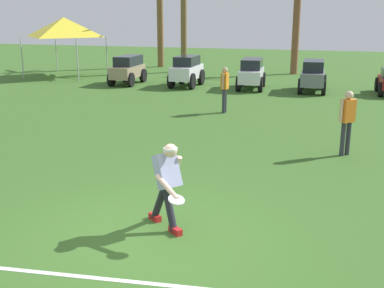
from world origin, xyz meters
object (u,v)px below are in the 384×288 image
object	(u,v)px
teammate_midfield	(225,85)
parked_car_slot_d	(313,75)
parked_car_slot_a	(128,69)
palm_tree_left_of_centre	(184,5)
frisbee_in_flight	(176,200)
palm_tree_right_of_centre	(297,16)
parked_car_slot_c	(252,73)
frisbee_thrower	(167,181)
parked_car_slot_b	(187,70)
event_tent	(64,27)
teammate_near_sideline	(347,117)

from	to	relation	value
teammate_midfield	parked_car_slot_d	distance (m)	6.25
parked_car_slot_a	palm_tree_left_of_centre	size ratio (longest dim) A/B	0.38
frisbee_in_flight	palm_tree_right_of_centre	xyz separation A→B (m)	(-0.34, 21.61, 2.44)
parked_car_slot_c	frisbee_in_flight	bearing A→B (deg)	-83.88
frisbee_thrower	parked_car_slot_c	distance (m)	14.97
teammate_midfield	parked_car_slot_b	size ratio (longest dim) A/B	0.66
parked_car_slot_a	teammate_midfield	bearing A→B (deg)	-42.01
parked_car_slot_b	event_tent	distance (m)	7.74
frisbee_in_flight	teammate_midfield	xyz separation A→B (m)	(-1.57, 9.76, 0.22)
palm_tree_right_of_centre	parked_car_slot_d	bearing A→B (deg)	-77.41
frisbee_in_flight	parked_car_slot_a	bearing A→B (deg)	116.61
frisbee_thrower	parked_car_slot_d	world-z (taller)	frisbee_thrower
teammate_near_sideline	parked_car_slot_c	distance (m)	10.61
parked_car_slot_c	palm_tree_right_of_centre	world-z (taller)	palm_tree_right_of_centre
palm_tree_left_of_centre	event_tent	bearing A→B (deg)	-145.21
teammate_midfield	frisbee_in_flight	bearing A→B (deg)	-80.84
parked_car_slot_d	parked_car_slot_b	bearing A→B (deg)	-178.44
teammate_midfield	parked_car_slot_b	distance (m)	6.32
frisbee_in_flight	teammate_near_sideline	world-z (taller)	teammate_near_sideline
teammate_midfield	parked_car_slot_d	world-z (taller)	teammate_midfield
palm_tree_right_of_centre	parked_car_slot_a	bearing A→B (deg)	-138.62
palm_tree_right_of_centre	event_tent	bearing A→B (deg)	-158.11
teammate_near_sideline	parked_car_slot_d	bearing A→B (deg)	97.72
teammate_midfield	parked_car_slot_b	xyz separation A→B (m)	(-3.09, 5.51, -0.20)
frisbee_in_flight	parked_car_slot_c	xyz separation A→B (m)	(-1.65, 15.42, 0.00)
frisbee_thrower	teammate_near_sideline	bearing A→B (deg)	62.15
parked_car_slot_c	parked_car_slot_d	xyz separation A→B (m)	(2.69, 0.01, 0.00)
parked_car_slot_a	palm_tree_right_of_centre	bearing A→B (deg)	41.38
frisbee_thrower	parked_car_slot_c	bearing A→B (deg)	95.10
parked_car_slot_c	teammate_midfield	bearing A→B (deg)	-89.19
parked_car_slot_b	palm_tree_right_of_centre	bearing A→B (deg)	55.68
frisbee_thrower	palm_tree_right_of_centre	xyz separation A→B (m)	(-0.02, 21.11, 2.36)
teammate_near_sideline	event_tent	size ratio (longest dim) A/B	0.46
parked_car_slot_c	event_tent	distance (m)	10.62
event_tent	parked_car_slot_c	bearing A→B (deg)	-8.31
teammate_midfield	event_tent	bearing A→B (deg)	145.47
frisbee_thrower	palm_tree_right_of_centre	bearing A→B (deg)	90.05
teammate_near_sideline	palm_tree_right_of_centre	world-z (taller)	palm_tree_right_of_centre
parked_car_slot_a	parked_car_slot_c	world-z (taller)	same
teammate_near_sideline	frisbee_in_flight	bearing A→B (deg)	-112.94
frisbee_thrower	parked_car_slot_a	size ratio (longest dim) A/B	0.58
frisbee_thrower	parked_car_slot_d	bearing A→B (deg)	84.78
parked_car_slot_b	frisbee_in_flight	bearing A→B (deg)	-73.00
frisbee_thrower	teammate_midfield	world-z (taller)	teammate_midfield
teammate_midfield	palm_tree_left_of_centre	xyz separation A→B (m)	(-4.98, 10.95, 2.79)
parked_car_slot_b	palm_tree_left_of_centre	distance (m)	6.49
frisbee_thrower	teammate_midfield	bearing A→B (deg)	97.70
frisbee_in_flight	palm_tree_right_of_centre	bearing A→B (deg)	90.90
event_tent	parked_car_slot_d	bearing A→B (deg)	-6.57
teammate_midfield	parked_car_slot_b	world-z (taller)	teammate_midfield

